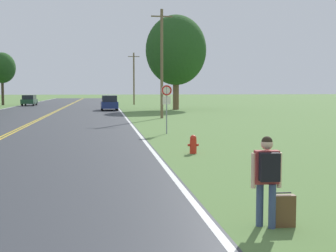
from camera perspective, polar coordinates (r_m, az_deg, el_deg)
The scene contains 10 objects.
hitchhiker_person at distance 8.52m, azimuth 11.99°, elevation -5.53°, with size 0.56×0.41×1.65m.
suitcase at distance 8.80m, azimuth 13.75°, elevation -10.01°, with size 0.46×0.19×0.63m.
fire_hydrant at distance 17.99m, azimuth 3.09°, elevation -2.22°, with size 0.42×0.26×0.72m.
traffic_sign at distance 25.70m, azimuth -0.17°, elevation 3.57°, with size 0.60×0.10×2.70m.
utility_pole_midground at distance 39.66m, azimuth -0.76°, elevation 7.78°, with size 1.80×0.24×9.12m.
utility_pole_far at distance 73.72m, azimuth -4.18°, elevation 5.88°, with size 1.80×0.24×8.10m.
tree_left_verge at distance 56.15m, azimuth 0.97°, elevation 9.22°, with size 7.20×7.20×11.21m.
tree_far_back at distance 75.52m, azimuth -19.58°, elevation 6.68°, with size 4.02×4.02×7.97m.
car_dark_blue_van_approaching at distance 54.46m, azimuth -7.18°, elevation 2.85°, with size 1.99×4.65×1.72m.
car_dark_green_hatchback_mid_near at distance 71.90m, azimuth -16.55°, elevation 3.06°, with size 1.90×4.20×1.57m.
Camera 1 is at (5.14, -5.13, 2.49)m, focal length 50.00 mm.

